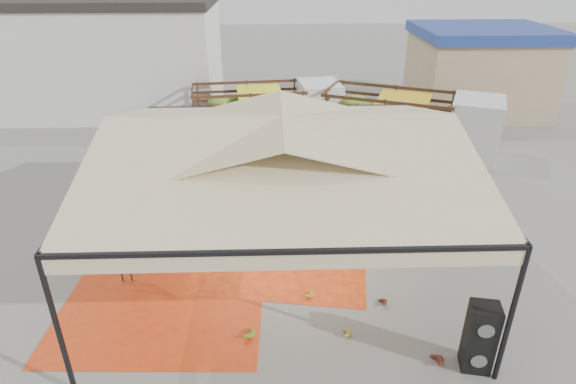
{
  "coord_description": "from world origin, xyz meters",
  "views": [
    {
      "loc": [
        -0.21,
        -10.51,
        7.39
      ],
      "look_at": [
        0.2,
        1.5,
        1.3
      ],
      "focal_mm": 30.0,
      "sensor_mm": 36.0,
      "label": 1
    }
  ],
  "objects_px": {
    "speaker_stack": "(480,337)",
    "vendor": "(324,164)",
    "truck_left": "(273,103)",
    "banana_heap": "(336,211)",
    "truck_right": "(418,115)"
  },
  "relations": [
    {
      "from": "truck_left",
      "to": "vendor",
      "type": "bearing_deg",
      "value": -79.91
    },
    {
      "from": "banana_heap",
      "to": "vendor",
      "type": "relative_size",
      "value": 3.3
    },
    {
      "from": "banana_heap",
      "to": "speaker_stack",
      "type": "bearing_deg",
      "value": -68.56
    },
    {
      "from": "speaker_stack",
      "to": "vendor",
      "type": "bearing_deg",
      "value": 116.0
    },
    {
      "from": "speaker_stack",
      "to": "truck_left",
      "type": "bearing_deg",
      "value": 116.9
    },
    {
      "from": "banana_heap",
      "to": "speaker_stack",
      "type": "distance_m",
      "value": 5.75
    },
    {
      "from": "truck_left",
      "to": "banana_heap",
      "type": "bearing_deg",
      "value": -85.1
    },
    {
      "from": "banana_heap",
      "to": "truck_left",
      "type": "distance_m",
      "value": 8.59
    },
    {
      "from": "speaker_stack",
      "to": "truck_right",
      "type": "bearing_deg",
      "value": 91.84
    },
    {
      "from": "truck_left",
      "to": "truck_right",
      "type": "relative_size",
      "value": 0.92
    },
    {
      "from": "vendor",
      "to": "truck_right",
      "type": "bearing_deg",
      "value": -116.95
    },
    {
      "from": "banana_heap",
      "to": "vendor",
      "type": "bearing_deg",
      "value": 91.25
    },
    {
      "from": "speaker_stack",
      "to": "truck_right",
      "type": "height_order",
      "value": "truck_right"
    },
    {
      "from": "speaker_stack",
      "to": "vendor",
      "type": "height_order",
      "value": "vendor"
    },
    {
      "from": "speaker_stack",
      "to": "truck_left",
      "type": "xyz_separation_m",
      "value": [
        -3.85,
        13.72,
        0.6
      ]
    }
  ]
}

